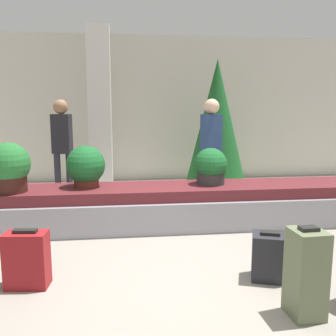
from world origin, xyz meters
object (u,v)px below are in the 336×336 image
(suitcase_2, at_px, (27,259))
(traveler_0, at_px, (62,141))
(potted_plant_0, at_px, (211,167))
(suitcase_1, at_px, (306,273))
(potted_plant_2, at_px, (9,168))
(pillar, at_px, (100,109))
(traveler_1, at_px, (211,142))
(decorated_tree, at_px, (217,121))
(suitcase_4, at_px, (269,256))
(potted_plant_1, at_px, (86,167))

(suitcase_2, height_order, traveler_0, traveler_0)
(potted_plant_0, bearing_deg, suitcase_1, -86.10)
(suitcase_2, bearing_deg, potted_plant_2, 115.81)
(suitcase_1, xyz_separation_m, potted_plant_0, (-0.17, 2.51, 0.44))
(suitcase_1, bearing_deg, potted_plant_0, 90.98)
(suitcase_2, relative_size, potted_plant_0, 1.06)
(traveler_0, bearing_deg, potted_plant_0, -18.62)
(pillar, xyz_separation_m, traveler_1, (1.88, -1.66, -0.53))
(decorated_tree, bearing_deg, suitcase_4, -96.84)
(decorated_tree, bearing_deg, traveler_0, -167.09)
(suitcase_2, relative_size, potted_plant_2, 0.85)
(suitcase_4, relative_size, potted_plant_0, 0.92)
(suitcase_1, xyz_separation_m, suitcase_4, (-0.03, 0.65, -0.13))
(suitcase_1, distance_m, traveler_1, 3.46)
(suitcase_2, bearing_deg, pillar, 89.86)
(suitcase_2, xyz_separation_m, traveler_1, (2.33, 2.62, 0.81))
(suitcase_1, xyz_separation_m, traveler_0, (-2.43, 3.99, 0.71))
(potted_plant_0, bearing_deg, decorated_tree, 73.86)
(suitcase_1, distance_m, suitcase_4, 0.67)
(suitcase_1, relative_size, suitcase_2, 1.34)
(suitcase_2, bearing_deg, potted_plant_0, 45.26)
(potted_plant_2, distance_m, decorated_tree, 4.07)
(suitcase_1, distance_m, decorated_tree, 4.78)
(potted_plant_1, bearing_deg, suitcase_1, -52.99)
(suitcase_4, bearing_deg, pillar, 131.42)
(potted_plant_1, relative_size, traveler_1, 0.32)
(suitcase_4, relative_size, decorated_tree, 0.18)
(suitcase_4, distance_m, traveler_0, 4.19)
(pillar, distance_m, suitcase_2, 4.51)
(suitcase_2, distance_m, potted_plant_2, 1.76)
(pillar, bearing_deg, suitcase_1, -70.00)
(potted_plant_1, bearing_deg, potted_plant_2, -167.59)
(suitcase_1, distance_m, potted_plant_1, 3.20)
(suitcase_2, bearing_deg, suitcase_4, 2.99)
(suitcase_1, height_order, suitcase_2, suitcase_1)
(suitcase_4, bearing_deg, traveler_0, 144.88)
(suitcase_4, height_order, potted_plant_1, potted_plant_1)
(suitcase_1, height_order, traveler_0, traveler_0)
(traveler_1, bearing_deg, pillar, 115.46)
(suitcase_2, distance_m, traveler_1, 3.60)
(suitcase_4, bearing_deg, suitcase_2, -163.87)
(potted_plant_0, bearing_deg, suitcase_4, -85.70)
(pillar, bearing_deg, potted_plant_2, -110.43)
(potted_plant_0, relative_size, traveler_0, 0.29)
(pillar, relative_size, potted_plant_1, 5.64)
(traveler_0, xyz_separation_m, decorated_tree, (2.88, 0.66, 0.30))
(potted_plant_1, bearing_deg, potted_plant_0, -0.67)
(traveler_1, bearing_deg, potted_plant_1, -179.21)
(potted_plant_1, bearing_deg, pillar, 88.43)
(suitcase_1, xyz_separation_m, suitcase_2, (-2.29, 0.77, -0.09))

